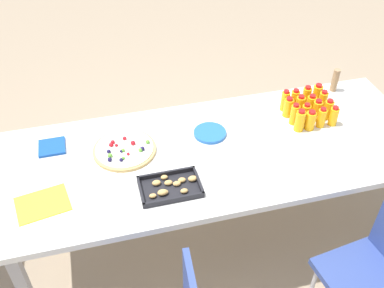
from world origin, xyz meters
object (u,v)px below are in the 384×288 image
at_px(juice_bottle_0, 317,95).
at_px(fruit_pizza, 125,149).
at_px(party_table, 219,156).
at_px(juice_bottle_4, 323,101).
at_px(juice_bottle_6, 300,105).
at_px(napkin_stack, 52,147).
at_px(juice_bottle_5, 311,105).
at_px(juice_bottle_9, 317,110).
at_px(juice_bottle_7, 288,107).
at_px(juice_bottle_13, 321,118).
at_px(juice_bottle_8, 328,109).
at_px(cardboard_tube, 335,80).
at_px(juice_bottle_14, 310,120).
at_px(juice_bottle_15, 300,121).
at_px(juice_bottle_3, 285,101).
at_px(paper_folder, 43,204).
at_px(chair_far_left, 378,269).
at_px(juice_bottle_11, 295,114).
at_px(juice_bottle_2, 295,99).
at_px(juice_bottle_10, 306,113).
at_px(juice_bottle_1, 306,97).
at_px(juice_bottle_12, 334,116).
at_px(snack_tray, 170,187).
at_px(plate_stack, 210,133).

height_order(juice_bottle_0, fruit_pizza, juice_bottle_0).
bearing_deg(party_table, juice_bottle_4, -164.93).
height_order(party_table, juice_bottle_6, juice_bottle_6).
bearing_deg(napkin_stack, juice_bottle_5, 177.94).
height_order(juice_bottle_0, juice_bottle_9, juice_bottle_0).
distance_m(juice_bottle_7, juice_bottle_13, 0.21).
height_order(party_table, juice_bottle_8, juice_bottle_8).
height_order(juice_bottle_13, fruit_pizza, juice_bottle_13).
bearing_deg(juice_bottle_7, cardboard_tube, -156.05).
relative_size(juice_bottle_14, juice_bottle_15, 0.90).
xyz_separation_m(juice_bottle_3, paper_folder, (1.51, 0.45, -0.07)).
bearing_deg(paper_folder, chair_far_left, 158.21).
bearing_deg(paper_folder, party_table, -169.70).
relative_size(juice_bottle_11, paper_folder, 0.55).
bearing_deg(chair_far_left, juice_bottle_8, -16.61).
height_order(chair_far_left, juice_bottle_5, juice_bottle_5).
distance_m(juice_bottle_8, juice_bottle_11, 0.23).
xyz_separation_m(juice_bottle_2, juice_bottle_10, (-0.00, 0.16, -0.00)).
xyz_separation_m(juice_bottle_0, napkin_stack, (1.68, 0.03, -0.06)).
relative_size(juice_bottle_7, juice_bottle_14, 1.03).
bearing_deg(juice_bottle_10, juice_bottle_11, -1.96).
bearing_deg(party_table, fruit_pizza, -12.86).
bearing_deg(juice_bottle_1, juice_bottle_10, 63.14).
xyz_separation_m(juice_bottle_0, juice_bottle_6, (0.15, 0.07, -0.00)).
distance_m(juice_bottle_9, juice_bottle_12, 0.11).
relative_size(juice_bottle_14, snack_tray, 0.41).
relative_size(juice_bottle_5, juice_bottle_11, 0.94).
bearing_deg(plate_stack, napkin_stack, -6.72).
bearing_deg(paper_folder, juice_bottle_11, -168.66).
xyz_separation_m(juice_bottle_4, juice_bottle_9, (0.08, 0.08, -0.00)).
relative_size(juice_bottle_3, juice_bottle_6, 1.07).
xyz_separation_m(juice_bottle_6, juice_bottle_9, (-0.08, 0.08, 0.00)).
xyz_separation_m(juice_bottle_2, juice_bottle_6, (-0.00, 0.07, 0.00)).
bearing_deg(juice_bottle_15, juice_bottle_3, -89.48).
bearing_deg(juice_bottle_4, juice_bottle_9, 44.60).
bearing_deg(juice_bottle_6, juice_bottle_8, 150.99).
bearing_deg(juice_bottle_0, juice_bottle_10, 45.81).
height_order(juice_bottle_8, plate_stack, juice_bottle_8).
relative_size(juice_bottle_9, juice_bottle_15, 0.99).
relative_size(juice_bottle_5, juice_bottle_15, 0.91).
bearing_deg(juice_bottle_3, juice_bottle_10, 115.98).
bearing_deg(juice_bottle_10, juice_bottle_5, -133.75).
bearing_deg(juice_bottle_12, juice_bottle_13, -2.55).
bearing_deg(party_table, juice_bottle_10, -168.52).
bearing_deg(juice_bottle_3, juice_bottle_14, 107.58).
height_order(napkin_stack, paper_folder, napkin_stack).
height_order(juice_bottle_8, juice_bottle_15, juice_bottle_15).
xyz_separation_m(fruit_pizza, napkin_stack, (0.41, -0.13, -0.00)).
bearing_deg(juice_bottle_2, juice_bottle_14, 89.62).
xyz_separation_m(juice_bottle_14, snack_tray, (0.93, 0.29, -0.05)).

